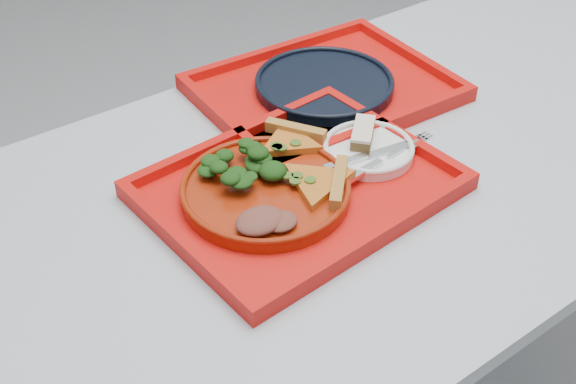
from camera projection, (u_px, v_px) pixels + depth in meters
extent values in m
cube|color=#9CA4AF|center=(409.00, 148.00, 1.26)|extent=(1.60, 0.80, 0.03)
cylinder|color=gray|center=(502.00, 117.00, 2.03)|extent=(0.05, 0.05, 0.72)
cube|color=red|center=(298.00, 190.00, 1.13)|extent=(0.47, 0.38, 0.01)
cube|color=red|center=(324.00, 92.00, 1.37)|extent=(0.47, 0.37, 0.01)
cylinder|color=maroon|center=(266.00, 192.00, 1.11)|extent=(0.26, 0.26, 0.02)
cylinder|color=white|center=(368.00, 151.00, 1.19)|extent=(0.15, 0.15, 0.01)
cylinder|color=black|center=(324.00, 85.00, 1.36)|extent=(0.26, 0.26, 0.02)
ellipsoid|color=black|center=(240.00, 161.00, 1.11)|extent=(0.10, 0.09, 0.05)
ellipsoid|color=brown|center=(260.00, 221.00, 1.02)|extent=(0.07, 0.06, 0.02)
cube|color=#53381B|center=(363.00, 134.00, 1.20)|extent=(0.08, 0.08, 0.02)
cube|color=beige|center=(363.00, 129.00, 1.20)|extent=(0.08, 0.08, 0.01)
cube|color=silver|center=(374.00, 153.00, 1.17)|extent=(0.19, 0.05, 0.01)
cube|color=silver|center=(387.00, 157.00, 1.16)|extent=(0.19, 0.04, 0.01)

